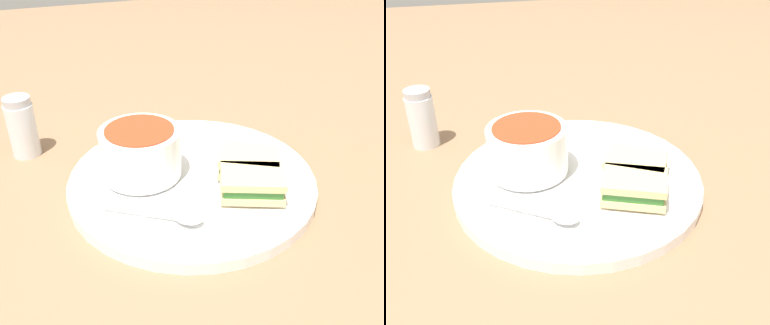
{
  "view_description": "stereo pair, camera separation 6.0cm",
  "coord_description": "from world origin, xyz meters",
  "views": [
    {
      "loc": [
        0.48,
        -0.17,
        0.36
      ],
      "look_at": [
        0.0,
        0.0,
        0.04
      ],
      "focal_mm": 42.0,
      "sensor_mm": 36.0,
      "label": 1
    },
    {
      "loc": [
        0.5,
        -0.12,
        0.36
      ],
      "look_at": [
        0.0,
        0.0,
        0.04
      ],
      "focal_mm": 42.0,
      "sensor_mm": 36.0,
      "label": 2
    }
  ],
  "objects": [
    {
      "name": "salt_shaker",
      "position": [
        -0.17,
        -0.21,
        0.05
      ],
      "size": [
        0.04,
        0.04,
        0.09
      ],
      "color": "silver",
      "rests_on": "ground_plane"
    },
    {
      "name": "spoon",
      "position": [
        0.09,
        -0.05,
        0.02
      ],
      "size": [
        0.08,
        0.11,
        0.01
      ],
      "rotation": [
        0.0,
        0.0,
        7.27
      ],
      "color": "silver",
      "rests_on": "plate"
    },
    {
      "name": "plate",
      "position": [
        0.0,
        0.0,
        0.01
      ],
      "size": [
        0.34,
        0.34,
        0.02
      ],
      "color": "white",
      "rests_on": "ground_plane"
    },
    {
      "name": "soup_bowl",
      "position": [
        -0.03,
        -0.06,
        0.05
      ],
      "size": [
        0.11,
        0.11,
        0.07
      ],
      "color": "white",
      "rests_on": "plate"
    },
    {
      "name": "ground_plane",
      "position": [
        0.0,
        0.0,
        0.0
      ],
      "size": [
        2.4,
        2.4,
        0.0
      ],
      "primitive_type": "plane",
      "color": "#8E6B4C"
    },
    {
      "name": "sandwich_half_near",
      "position": [
        0.07,
        0.06,
        0.04
      ],
      "size": [
        0.08,
        0.1,
        0.03
      ],
      "rotation": [
        0.0,
        0.0,
        1.19
      ],
      "color": "#DBBC7F",
      "rests_on": "plate"
    },
    {
      "name": "sandwich_half_far",
      "position": [
        0.02,
        0.07,
        0.04
      ],
      "size": [
        0.09,
        0.1,
        0.03
      ],
      "rotation": [
        0.0,
        0.0,
        1.06
      ],
      "color": "#DBBC7F",
      "rests_on": "plate"
    }
  ]
}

